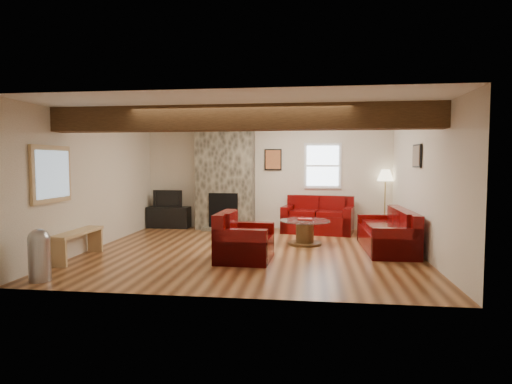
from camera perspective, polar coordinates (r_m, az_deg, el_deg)
room at (r=7.82m, az=-0.57°, el=1.15°), size 8.00×8.00×8.00m
oak_beam at (r=6.61m, az=-2.09°, el=9.83°), size 6.00×0.36×0.38m
chimney_breast at (r=10.44m, az=-4.13°, el=1.69°), size 1.40×0.67×2.50m
back_window at (r=10.45m, az=8.87°, el=3.47°), size 0.90×0.08×1.10m
hatch_window at (r=7.43m, az=-25.58°, el=2.16°), size 0.08×1.00×0.90m
ceiling_dome at (r=8.67m, az=6.24°, el=9.28°), size 0.40×0.40×0.18m
artwork_back at (r=10.48m, az=2.29°, el=4.33°), size 0.42×0.06×0.52m
artwork_right at (r=8.25m, az=20.62°, el=4.52°), size 0.06×0.55×0.42m
sofa_three at (r=8.37m, az=16.99°, el=-4.84°), size 0.86×1.98×0.76m
loveseat at (r=10.04m, az=8.26°, el=-3.01°), size 1.72×1.17×0.84m
armchair_red at (r=7.17m, az=-1.51°, el=-5.93°), size 0.91×1.03×0.80m
coffee_table at (r=8.59m, az=6.53°, el=-5.36°), size 1.00×1.00×0.52m
tv_cabinet at (r=10.94m, az=-11.54°, el=-3.31°), size 1.04×0.42×0.52m
television at (r=10.89m, az=-11.57°, el=-0.85°), size 0.73×0.10×0.42m
floor_lamp at (r=10.43m, az=16.86°, el=1.71°), size 0.38×0.38×1.47m
pine_bench at (r=7.89m, az=-22.63°, el=-6.55°), size 0.29×1.26×0.47m
pedal_bin at (r=6.65m, az=-26.92°, el=-7.49°), size 0.38×0.38×0.73m
coal_bucket at (r=9.86m, az=-4.00°, el=-4.70°), size 0.32×0.32×0.30m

